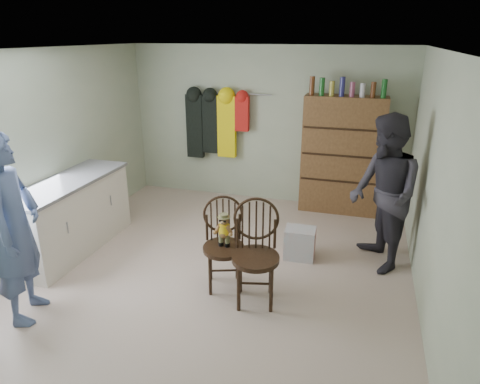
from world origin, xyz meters
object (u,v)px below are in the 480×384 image
(counter, at_px, (71,215))
(chair_front, at_px, (224,238))
(chair_far, at_px, (256,248))
(dresser, at_px, (342,155))

(counter, xyz_separation_m, chair_front, (2.15, -0.25, 0.10))
(counter, height_order, chair_far, chair_far)
(dresser, bearing_deg, chair_front, -112.44)
(counter, relative_size, chair_far, 1.69)
(counter, bearing_deg, dresser, 35.69)
(chair_far, xyz_separation_m, dresser, (0.65, 2.71, 0.32))
(chair_front, height_order, chair_far, chair_far)
(counter, bearing_deg, chair_front, -6.61)
(chair_front, bearing_deg, chair_far, -42.06)
(chair_far, height_order, dresser, dresser)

